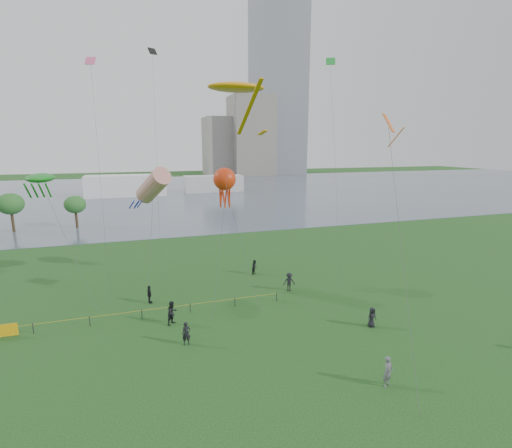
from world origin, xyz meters
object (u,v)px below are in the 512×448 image
object	(u,v)px
kite_stingray	(237,88)
kite_octopus	(225,180)
kite_flyer	(388,371)
fence	(60,323)

from	to	relation	value
kite_stingray	kite_octopus	world-z (taller)	kite_stingray
kite_flyer	kite_octopus	size ratio (longest dim) A/B	0.16
fence	kite_octopus	bearing A→B (deg)	25.45
kite_flyer	kite_stingray	size ratio (longest dim) A/B	0.09
kite_flyer	kite_stingray	bearing A→B (deg)	79.65
kite_flyer	kite_octopus	world-z (taller)	kite_octopus
fence	kite_flyer	world-z (taller)	kite_flyer
kite_stingray	fence	bearing A→B (deg)	-167.51
fence	kite_stingray	distance (m)	25.75
kite_octopus	kite_stingray	bearing A→B (deg)	-29.96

